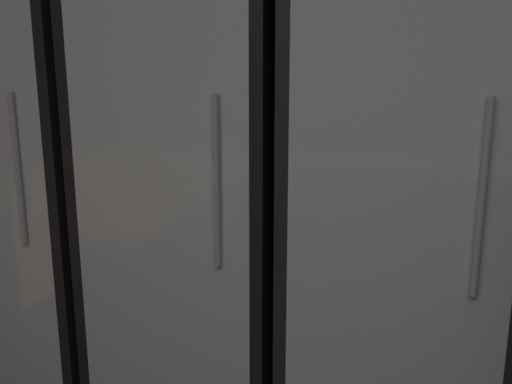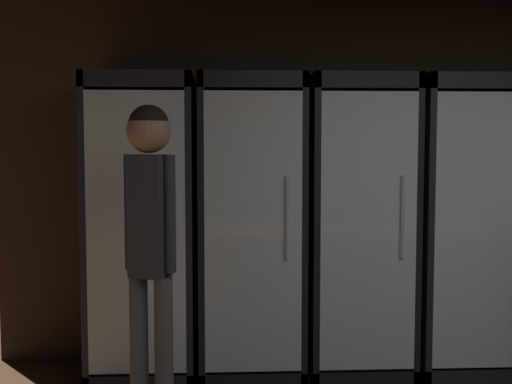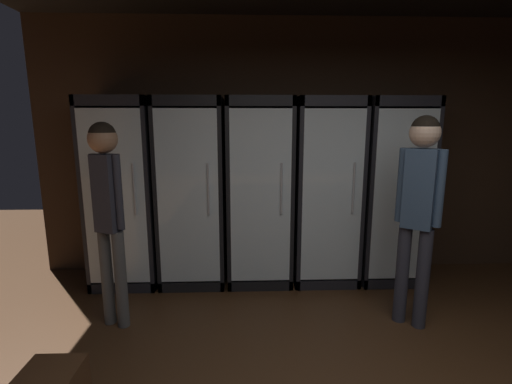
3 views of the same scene
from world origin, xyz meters
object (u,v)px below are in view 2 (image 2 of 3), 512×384
object	(u,v)px
cooler_left	(251,229)
cooler_center	(356,229)
cooler_right	(460,227)
cooler_far_left	(144,230)
shopper_near	(150,223)

from	to	relation	value
cooler_left	cooler_center	xyz separation A→B (m)	(0.70, 0.00, -0.01)
cooler_left	cooler_right	bearing A→B (deg)	-0.04
cooler_left	cooler_right	size ratio (longest dim) A/B	1.00
cooler_right	cooler_left	bearing A→B (deg)	179.96
cooler_far_left	cooler_left	bearing A→B (deg)	-0.14
cooler_center	cooler_far_left	bearing A→B (deg)	179.94
cooler_center	cooler_left	bearing A→B (deg)	-179.98
cooler_center	shopper_near	bearing A→B (deg)	-143.99
cooler_left	shopper_near	distance (m)	1.07
cooler_far_left	cooler_right	xyz separation A→B (m)	(2.10, -0.00, 0.00)
cooler_far_left	shopper_near	size ratio (longest dim) A/B	1.14
cooler_far_left	cooler_left	size ratio (longest dim) A/B	1.00
cooler_center	shopper_near	size ratio (longest dim) A/B	1.14
cooler_far_left	shopper_near	bearing A→B (deg)	-80.58
cooler_left	shopper_near	xyz separation A→B (m)	(-0.55, -0.91, 0.15)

